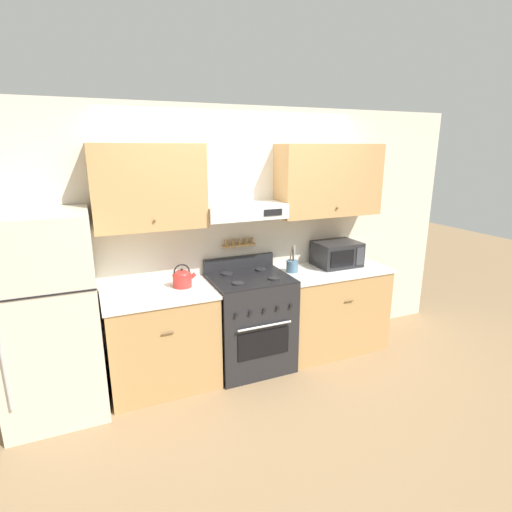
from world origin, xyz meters
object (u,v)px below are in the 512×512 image
object	(u,v)px
refrigerator	(49,318)
utensil_crock	(292,266)
stove_range	(250,322)
microwave	(337,254)
tea_kettle	(182,278)

from	to	relation	value
refrigerator	utensil_crock	distance (m)	2.27
stove_range	utensil_crock	xyz separation A→B (m)	(0.50, 0.08, 0.50)
stove_range	microwave	bearing A→B (deg)	5.09
microwave	utensil_crock	xyz separation A→B (m)	(-0.55, -0.02, -0.06)
refrigerator	tea_kettle	distance (m)	1.13
tea_kettle	utensil_crock	size ratio (longest dim) A/B	0.81
tea_kettle	utensil_crock	distance (m)	1.15
refrigerator	tea_kettle	xyz separation A→B (m)	(1.11, 0.11, 0.15)
stove_range	microwave	size ratio (longest dim) A/B	2.31
stove_range	refrigerator	size ratio (longest dim) A/B	0.64
refrigerator	utensil_crock	size ratio (longest dim) A/B	6.15
utensil_crock	stove_range	bearing A→B (deg)	-171.35
tea_kettle	refrigerator	bearing A→B (deg)	-174.54
tea_kettle	stove_range	bearing A→B (deg)	-6.75
tea_kettle	microwave	xyz separation A→B (m)	(1.70, 0.02, 0.05)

